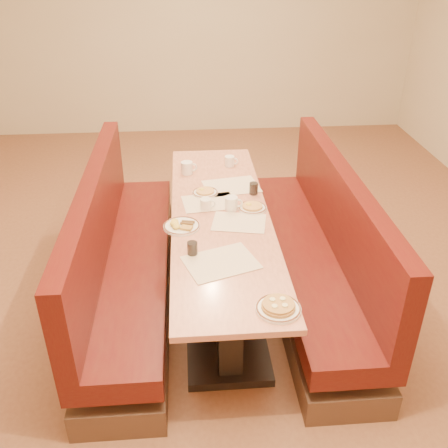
{
  "coord_description": "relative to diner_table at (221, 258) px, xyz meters",
  "views": [
    {
      "loc": [
        -0.23,
        -3.13,
        2.48
      ],
      "look_at": [
        0.0,
        -0.31,
        0.85
      ],
      "focal_mm": 40.0,
      "sensor_mm": 36.0,
      "label": 1
    }
  ],
  "objects": [
    {
      "name": "extra_plate_mid",
      "position": [
        0.24,
        0.06,
        0.39
      ],
      "size": [
        0.21,
        0.21,
        0.04
      ],
      "rotation": [
        0.0,
        0.0,
        -0.26
      ],
      "color": "white",
      "rests_on": "diner_table"
    },
    {
      "name": "booth_right",
      "position": [
        0.73,
        0.0,
        -0.01
      ],
      "size": [
        0.55,
        2.5,
        1.05
      ],
      "color": "#4C3326",
      "rests_on": "ground"
    },
    {
      "name": "soda_tumbler_near",
      "position": [
        -0.21,
        -0.51,
        0.42
      ],
      "size": [
        0.06,
        0.06,
        0.09
      ],
      "color": "black",
      "rests_on": "diner_table"
    },
    {
      "name": "coffee_mug_b",
      "position": [
        -0.1,
        0.09,
        0.42
      ],
      "size": [
        0.11,
        0.08,
        0.09
      ],
      "rotation": [
        0.0,
        0.0,
        0.04
      ],
      "color": "white",
      "rests_on": "diner_table"
    },
    {
      "name": "placemat_near_right",
      "position": [
        0.12,
        -0.13,
        0.38
      ],
      "size": [
        0.41,
        0.34,
        0.0
      ],
      "primitive_type": "cube",
      "rotation": [
        0.0,
        0.0,
        -0.2
      ],
      "color": "#FBEBC5",
      "rests_on": "diner_table"
    },
    {
      "name": "eggs_plate",
      "position": [
        -0.28,
        -0.16,
        0.39
      ],
      "size": [
        0.25,
        0.25,
        0.05
      ],
      "rotation": [
        0.0,
        0.0,
        -0.39
      ],
      "color": "white",
      "rests_on": "diner_table"
    },
    {
      "name": "room_envelope",
      "position": [
        0.0,
        0.0,
        1.56
      ],
      "size": [
        6.04,
        8.04,
        2.82
      ],
      "color": "beige",
      "rests_on": "ground"
    },
    {
      "name": "coffee_mug_d",
      "position": [
        -0.22,
        0.74,
        0.43
      ],
      "size": [
        0.14,
        0.1,
        0.1
      ],
      "rotation": [
        0.0,
        0.0,
        0.08
      ],
      "color": "white",
      "rests_on": "diner_table"
    },
    {
      "name": "ground",
      "position": [
        0.0,
        0.0,
        -0.37
      ],
      "size": [
        8.0,
        8.0,
        0.0
      ],
      "primitive_type": "plane",
      "color": "#9E6647",
      "rests_on": "ground"
    },
    {
      "name": "extra_plate_far",
      "position": [
        -0.09,
        0.34,
        0.39
      ],
      "size": [
        0.2,
        0.2,
        0.04
      ],
      "rotation": [
        0.0,
        0.0,
        -0.29
      ],
      "color": "white",
      "rests_on": "diner_table"
    },
    {
      "name": "placemat_far_right",
      "position": [
        0.12,
        0.45,
        0.38
      ],
      "size": [
        0.47,
        0.39,
        0.0
      ],
      "primitive_type": "cube",
      "rotation": [
        0.0,
        0.0,
        0.17
      ],
      "color": "#FBEBC5",
      "rests_on": "diner_table"
    },
    {
      "name": "diner_table",
      "position": [
        0.0,
        0.0,
        0.0
      ],
      "size": [
        0.7,
        2.5,
        0.75
      ],
      "color": "black",
      "rests_on": "ground"
    },
    {
      "name": "coffee_mug_a",
      "position": [
        0.09,
        0.07,
        0.43
      ],
      "size": [
        0.13,
        0.09,
        0.1
      ],
      "rotation": [
        0.0,
        0.0,
        -0.05
      ],
      "color": "white",
      "rests_on": "diner_table"
    },
    {
      "name": "placemat_near_left",
      "position": [
        -0.04,
        -0.61,
        0.38
      ],
      "size": [
        0.51,
        0.44,
        0.0
      ],
      "primitive_type": "cube",
      "rotation": [
        0.0,
        0.0,
        0.34
      ],
      "color": "#FBEBC5",
      "rests_on": "diner_table"
    },
    {
      "name": "placemat_far_left",
      "position": [
        -0.08,
        0.19,
        0.38
      ],
      "size": [
        0.42,
        0.33,
        0.0
      ],
      "primitive_type": "cube",
      "rotation": [
        0.0,
        0.0,
        0.13
      ],
      "color": "#FBEBC5",
      "rests_on": "diner_table"
    },
    {
      "name": "coffee_mug_c",
      "position": [
        0.15,
        0.87,
        0.42
      ],
      "size": [
        0.12,
        0.08,
        0.09
      ],
      "rotation": [
        0.0,
        0.0,
        -0.17
      ],
      "color": "white",
      "rests_on": "diner_table"
    },
    {
      "name": "soda_tumbler_mid",
      "position": [
        0.28,
        0.31,
        0.42
      ],
      "size": [
        0.07,
        0.07,
        0.09
      ],
      "color": "black",
      "rests_on": "diner_table"
    },
    {
      "name": "pancake_plate",
      "position": [
        0.23,
        -1.08,
        0.39
      ],
      "size": [
        0.25,
        0.25,
        0.06
      ],
      "rotation": [
        0.0,
        0.0,
        0.39
      ],
      "color": "white",
      "rests_on": "diner_table"
    },
    {
      "name": "booth_left",
      "position": [
        -0.73,
        0.0,
        -0.01
      ],
      "size": [
        0.55,
        2.5,
        1.05
      ],
      "color": "#4C3326",
      "rests_on": "ground"
    }
  ]
}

